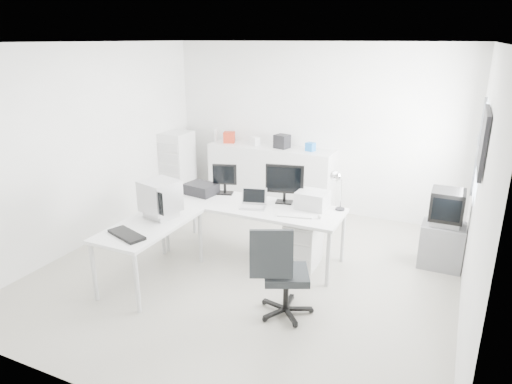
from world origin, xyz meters
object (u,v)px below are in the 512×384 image
at_px(side_desk, 151,252).
at_px(filing_cabinet, 178,168).
at_px(tv_cabinet, 441,245).
at_px(drawer_pedestal, 303,244).
at_px(crt_tv, 447,208).
at_px(lcd_monitor_small, 225,179).
at_px(lcd_monitor_large, 285,184).
at_px(crt_monitor, 160,201).
at_px(sideboard, 271,178).
at_px(inkjet_printer, 201,189).
at_px(office_chair, 286,270).
at_px(main_desk, 253,231).
at_px(laser_printer, 312,200).
at_px(laptop, 253,200).

height_order(side_desk, filing_cabinet, filing_cabinet).
xyz_separation_m(side_desk, tv_cabinet, (3.20, 1.87, -0.08)).
relative_size(drawer_pedestal, crt_tv, 1.20).
relative_size(side_desk, lcd_monitor_small, 3.29).
distance_m(lcd_monitor_large, tv_cabinet, 2.19).
distance_m(drawer_pedestal, crt_monitor, 1.91).
height_order(side_desk, sideboard, sideboard).
relative_size(inkjet_printer, sideboard, 0.19).
bearing_deg(sideboard, office_chair, -64.14).
height_order(main_desk, lcd_monitor_large, lcd_monitor_large).
relative_size(drawer_pedestal, sideboard, 0.28).
distance_m(tv_cabinet, filing_cabinet, 4.56).
distance_m(side_desk, laser_printer, 2.13).
relative_size(inkjet_printer, office_chair, 0.41).
bearing_deg(laptop, tv_cabinet, 5.55).
relative_size(crt_monitor, office_chair, 0.39).
relative_size(drawer_pedestal, tv_cabinet, 1.03).
height_order(crt_monitor, office_chair, crt_monitor).
bearing_deg(main_desk, lcd_monitor_small, 155.56).
relative_size(lcd_monitor_large, laptop, 1.53).
xyz_separation_m(main_desk, crt_tv, (2.35, 0.77, 0.43)).
height_order(sideboard, filing_cabinet, filing_cabinet).
relative_size(lcd_monitor_small, lcd_monitor_large, 0.81).
bearing_deg(crt_tv, laptop, -159.18).
relative_size(drawer_pedestal, lcd_monitor_small, 1.41).
bearing_deg(lcd_monitor_large, office_chair, -79.47).
bearing_deg(crt_tv, filing_cabinet, 171.66).
height_order(lcd_monitor_large, sideboard, lcd_monitor_large).
distance_m(main_desk, drawer_pedestal, 0.71).
height_order(tv_cabinet, sideboard, sideboard).
bearing_deg(inkjet_printer, laptop, -4.09).
bearing_deg(lcd_monitor_small, main_desk, -40.90).
relative_size(drawer_pedestal, laptop, 1.74).
bearing_deg(laser_printer, inkjet_printer, -173.34).
height_order(lcd_monitor_small, filing_cabinet, filing_cabinet).
relative_size(drawer_pedestal, filing_cabinet, 0.47).
height_order(lcd_monitor_small, sideboard, lcd_monitor_small).
bearing_deg(main_desk, drawer_pedestal, 4.09).
bearing_deg(crt_tv, main_desk, -161.76).
height_order(office_chair, tv_cabinet, office_chair).
xyz_separation_m(main_desk, lcd_monitor_large, (0.35, 0.25, 0.64)).
bearing_deg(tv_cabinet, crt_monitor, -153.08).
xyz_separation_m(drawer_pedestal, crt_tv, (1.65, 0.72, 0.51)).
relative_size(laser_printer, crt_tv, 0.78).
bearing_deg(crt_monitor, lcd_monitor_large, 58.37).
bearing_deg(laser_printer, lcd_monitor_small, -178.95).
relative_size(inkjet_printer, laser_printer, 1.09).
bearing_deg(inkjet_printer, laser_printer, 12.73).
bearing_deg(laptop, lcd_monitor_small, 134.48).
xyz_separation_m(side_desk, laser_printer, (1.60, 1.32, 0.49)).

